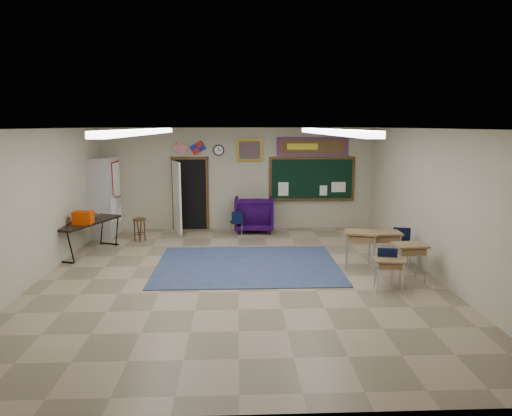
{
  "coord_description": "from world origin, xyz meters",
  "views": [
    {
      "loc": [
        0.0,
        -8.92,
        3.07
      ],
      "look_at": [
        0.42,
        1.5,
        1.17
      ],
      "focal_mm": 32.0,
      "sensor_mm": 36.0,
      "label": 1
    }
  ],
  "objects_px": {
    "student_desk_front_left": "(361,248)",
    "student_desk_front_right": "(385,247)",
    "folding_table": "(87,236)",
    "wooden_stool": "(140,229)",
    "wingback_armchair": "(254,214)"
  },
  "relations": [
    {
      "from": "student_desk_front_right",
      "to": "wooden_stool",
      "type": "height_order",
      "value": "student_desk_front_right"
    },
    {
      "from": "student_desk_front_left",
      "to": "student_desk_front_right",
      "type": "bearing_deg",
      "value": 24.06
    },
    {
      "from": "wingback_armchair",
      "to": "student_desk_front_right",
      "type": "relative_size",
      "value": 1.43
    },
    {
      "from": "student_desk_front_left",
      "to": "wingback_armchair",
      "type": "bearing_deg",
      "value": 135.82
    },
    {
      "from": "wooden_stool",
      "to": "folding_table",
      "type": "bearing_deg",
      "value": -131.42
    },
    {
      "from": "wingback_armchair",
      "to": "folding_table",
      "type": "relative_size",
      "value": 0.57
    },
    {
      "from": "student_desk_front_left",
      "to": "folding_table",
      "type": "distance_m",
      "value": 6.46
    },
    {
      "from": "wingback_armchair",
      "to": "student_desk_front_left",
      "type": "xyz_separation_m",
      "value": [
        2.17,
        -3.66,
        -0.05
      ]
    },
    {
      "from": "student_desk_front_right",
      "to": "folding_table",
      "type": "relative_size",
      "value": 0.39
    },
    {
      "from": "wingback_armchair",
      "to": "wooden_stool",
      "type": "bearing_deg",
      "value": 20.56
    },
    {
      "from": "student_desk_front_left",
      "to": "folding_table",
      "type": "relative_size",
      "value": 0.41
    },
    {
      "from": "student_desk_front_left",
      "to": "wooden_stool",
      "type": "height_order",
      "value": "student_desk_front_left"
    },
    {
      "from": "folding_table",
      "to": "wooden_stool",
      "type": "relative_size",
      "value": 3.26
    },
    {
      "from": "wingback_armchair",
      "to": "folding_table",
      "type": "distance_m",
      "value": 4.67
    },
    {
      "from": "student_desk_front_left",
      "to": "wooden_stool",
      "type": "distance_m",
      "value": 5.89
    }
  ]
}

